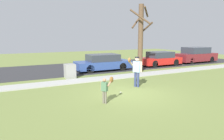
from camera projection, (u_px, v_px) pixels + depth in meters
ground_plane at (101, 79)px, 12.64m from camera, size 48.00×48.00×0.00m
sidewalk_strip at (100, 79)px, 12.73m from camera, size 36.00×1.20×0.06m
road_surface at (79, 68)px, 17.15m from camera, size 36.00×6.80×0.02m
person_adult at (136, 68)px, 10.55m from camera, size 0.84×0.52×1.68m
person_child at (106, 87)px, 8.02m from camera, size 0.59×0.33×1.12m
baseball at (121, 93)px, 9.54m from camera, size 0.07×0.07×0.07m
utility_cabinet at (70, 71)px, 13.02m from camera, size 0.67×0.75×0.94m
street_tree_near at (141, 37)px, 14.93m from camera, size 1.85×1.88×5.17m
parked_wagon_blue at (103, 63)px, 15.80m from camera, size 4.50×1.80×1.33m
parked_hatchback_red at (160, 59)px, 18.44m from camera, size 4.00×1.75×1.33m
parked_suv_maroon at (196, 55)px, 20.75m from camera, size 4.70×1.90×1.63m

